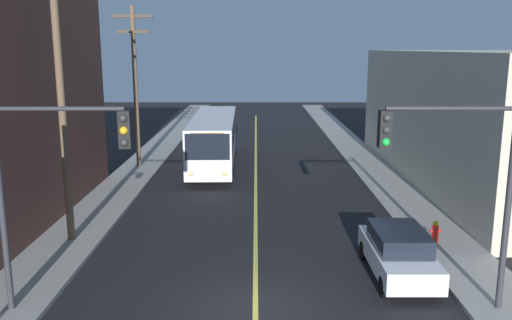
# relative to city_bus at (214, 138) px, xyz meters

# --- Properties ---
(ground_plane) EXTENTS (120.00, 120.00, 0.00)m
(ground_plane) POSITION_rel_city_bus_xyz_m (2.65, -19.10, -1.82)
(ground_plane) COLOR black
(sidewalk_left) EXTENTS (2.50, 90.00, 0.15)m
(sidewalk_left) POSITION_rel_city_bus_xyz_m (-4.60, -9.10, -1.74)
(sidewalk_left) COLOR gray
(sidewalk_left) RESTS_ON ground
(sidewalk_right) EXTENTS (2.50, 90.00, 0.15)m
(sidewalk_right) POSITION_rel_city_bus_xyz_m (9.90, -9.10, -1.74)
(sidewalk_right) COLOR gray
(sidewalk_right) RESTS_ON ground
(lane_stripe_center) EXTENTS (0.16, 60.00, 0.01)m
(lane_stripe_center) POSITION_rel_city_bus_xyz_m (2.65, -4.10, -1.81)
(lane_stripe_center) COLOR #D8CC4C
(lane_stripe_center) RESTS_ON ground
(city_bus) EXTENTS (2.79, 12.20, 3.20)m
(city_bus) POSITION_rel_city_bus_xyz_m (0.00, 0.00, 0.00)
(city_bus) COLOR silver
(city_bus) RESTS_ON ground
(parked_car_white) EXTENTS (1.83, 4.40, 1.62)m
(parked_car_white) POSITION_rel_city_bus_xyz_m (7.35, -16.83, -0.98)
(parked_car_white) COLOR silver
(parked_car_white) RESTS_ON ground
(utility_pole_near) EXTENTS (2.40, 0.28, 11.88)m
(utility_pole_near) POSITION_rel_city_bus_xyz_m (-4.51, -13.71, 4.80)
(utility_pole_near) COLOR brown
(utility_pole_near) RESTS_ON sidewalk_left
(utility_pole_mid) EXTENTS (2.40, 0.28, 9.71)m
(utility_pole_mid) POSITION_rel_city_bus_xyz_m (-4.69, -0.63, 3.68)
(utility_pole_mid) COLOR brown
(utility_pole_mid) RESTS_ON sidewalk_left
(traffic_signal_left_corner) EXTENTS (3.75, 0.48, 6.00)m
(traffic_signal_left_corner) POSITION_rel_city_bus_xyz_m (-2.76, -19.38, 2.49)
(traffic_signal_left_corner) COLOR #2D2D33
(traffic_signal_left_corner) RESTS_ON sidewalk_left
(traffic_signal_right_corner) EXTENTS (3.75, 0.48, 6.00)m
(traffic_signal_right_corner) POSITION_rel_city_bus_xyz_m (8.06, -19.31, 2.49)
(traffic_signal_right_corner) COLOR #2D2D33
(traffic_signal_right_corner) RESTS_ON sidewalk_right
(fire_hydrant) EXTENTS (0.44, 0.26, 0.84)m
(fire_hydrant) POSITION_rel_city_bus_xyz_m (9.50, -14.08, -1.23)
(fire_hydrant) COLOR red
(fire_hydrant) RESTS_ON sidewalk_right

